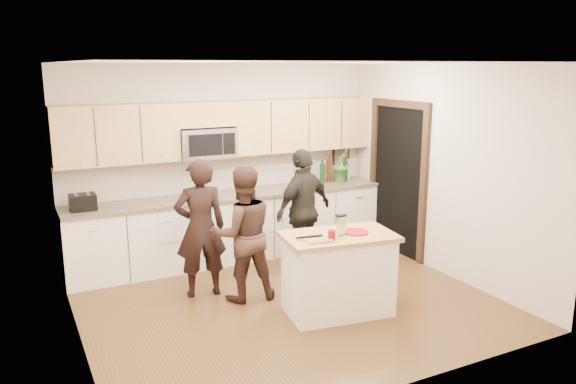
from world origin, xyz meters
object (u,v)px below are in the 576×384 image
woman_left (200,228)px  woman_right (304,210)px  toaster (83,202)px  island (338,273)px  woman_center (243,234)px

woman_left → woman_right: woman_left is taller
toaster → island: bearing=-43.0°
island → woman_left: size_ratio=0.78×
woman_left → woman_center: bearing=148.1°
toaster → woman_right: size_ratio=0.19×
toaster → woman_right: (2.63, -0.81, -0.23)m
toaster → woman_left: size_ratio=0.19×
toaster → woman_left: woman_left is taller
toaster → woman_right: 2.76m
woman_left → woman_center: (0.39, -0.33, -0.04)m
island → woman_center: size_ratio=0.82×
woman_center → woman_left: bearing=-33.2°
island → woman_left: 1.69m
woman_center → island: bearing=140.5°
woman_center → woman_right: woman_right is taller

